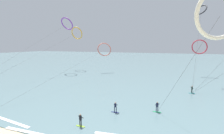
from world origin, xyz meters
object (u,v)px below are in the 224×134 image
at_px(surfer_lime, 80,121).
at_px(kite_coral, 104,49).
at_px(surfer_emerald, 157,108).
at_px(kite_crimson, 200,47).
at_px(kite_amber, 77,33).
at_px(surfer_teal, 192,90).
at_px(surfer_navy, 115,108).
at_px(kite_violet, 67,24).
at_px(kite_ivory, 220,14).
at_px(kite_charcoal, 201,10).

bearing_deg(surfer_lime, kite_coral, 131.43).
distance_m(surfer_lime, surfer_emerald, 12.06).
bearing_deg(kite_crimson, kite_amber, 174.96).
bearing_deg(surfer_teal, surfer_lime, -49.99).
distance_m(kite_amber, kite_coral, 16.10).
height_order(surfer_lime, kite_amber, kite_amber).
distance_m(surfer_emerald, surfer_navy, 6.55).
height_order(kite_crimson, kite_coral, kite_crimson).
xyz_separation_m(kite_amber, kite_violet, (0.35, -7.18, 3.14)).
bearing_deg(kite_ivory, surfer_teal, -113.64).
relative_size(surfer_navy, kite_charcoal, 0.08).
distance_m(kite_amber, kite_violet, 7.84).
bearing_deg(surfer_emerald, kite_ivory, -86.27).
height_order(surfer_teal, surfer_navy, same).
xyz_separation_m(surfer_navy, kite_coral, (-17.86, 35.58, 7.96)).
bearing_deg(kite_charcoal, kite_ivory, -52.47).
distance_m(surfer_lime, kite_violet, 50.61).
bearing_deg(kite_charcoal, surfer_teal, -58.46).
relative_size(surfer_lime, surfer_navy, 1.00).
bearing_deg(kite_violet, surfer_navy, 143.38).
height_order(kite_ivory, kite_coral, kite_ivory).
xyz_separation_m(kite_charcoal, kite_coral, (-31.85, 6.65, -11.14)).
bearing_deg(surfer_teal, kite_coral, -139.67).
distance_m(surfer_emerald, kite_amber, 54.61).
xyz_separation_m(surfer_teal, kite_charcoal, (2.10, 13.22, 19.10)).
xyz_separation_m(surfer_lime, kite_violet, (-29.14, 37.35, 17.82)).
height_order(surfer_teal, kite_crimson, kite_crimson).
distance_m(surfer_lime, kite_amber, 55.38).
bearing_deg(surfer_teal, surfer_navy, -53.06).
distance_m(surfer_lime, surfer_navy, 6.40).
relative_size(surfer_lime, kite_crimson, 0.07).
relative_size(surfer_emerald, kite_amber, 0.04).
xyz_separation_m(kite_amber, kite_charcoal, (46.14, -9.78, 4.42)).
distance_m(surfer_lime, surfer_teal, 25.99).
relative_size(surfer_emerald, surfer_navy, 1.00).
relative_size(kite_crimson, kite_coral, 0.54).
distance_m(surfer_navy, kite_charcoal, 37.38).
xyz_separation_m(surfer_lime, kite_coral, (-15.20, 41.40, 7.96)).
bearing_deg(surfer_navy, kite_coral, 101.52).
xyz_separation_m(kite_charcoal, kite_violet, (-45.79, 2.60, -1.28)).
relative_size(surfer_navy, kite_crimson, 0.07).
height_order(surfer_teal, kite_ivory, kite_ivory).
height_order(surfer_emerald, surfer_navy, same).
bearing_deg(kite_crimson, surfer_navy, -117.77).
bearing_deg(kite_coral, surfer_lime, -106.38).
bearing_deg(surfer_teal, kite_charcoal, 155.05).
distance_m(surfer_lime, kite_ivory, 19.70).
height_order(kite_ivory, kite_violet, kite_violet).
height_order(surfer_navy, kite_crimson, kite_crimson).
bearing_deg(kite_charcoal, kite_violet, -142.69).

